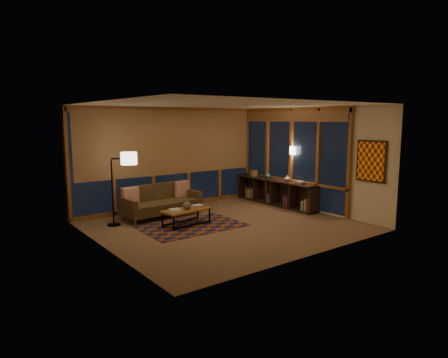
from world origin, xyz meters
TOP-DOWN VIEW (x-y plane):
  - floor at (0.00, 0.00)m, footprint 5.50×5.00m
  - ceiling at (0.00, 0.00)m, footprint 5.50×5.00m
  - walls at (0.00, 0.00)m, footprint 5.51×5.01m
  - window_wall_back at (0.00, 2.43)m, footprint 5.30×0.16m
  - window_wall_right at (2.68, 0.60)m, footprint 0.16×3.70m
  - wall_art at (2.71, -1.85)m, footprint 0.06×0.74m
  - wall_sconce at (2.62, 0.45)m, footprint 0.12×0.18m
  - sofa at (-0.74, 1.59)m, footprint 1.95×0.90m
  - pillow_left at (-1.50, 1.71)m, footprint 0.42×0.19m
  - pillow_right at (-0.02, 1.84)m, footprint 0.42×0.18m
  - area_rug at (-0.62, 0.43)m, footprint 2.27×1.54m
  - coffee_table at (-0.68, 0.56)m, footprint 1.17×0.64m
  - book_stack_a at (-1.02, 0.48)m, footprint 0.22×0.18m
  - book_stack_b at (-0.34, 0.63)m, footprint 0.27×0.22m
  - ceramic_pot at (-0.67, 0.54)m, footprint 0.23×0.23m
  - floor_lamp at (-1.99, 1.56)m, footprint 0.64×0.52m
  - bookshelf at (2.49, 0.96)m, footprint 0.40×2.85m
  - basket at (2.47, 1.86)m, footprint 0.27×0.27m
  - teal_bowl at (2.49, 1.28)m, footprint 0.16×0.16m
  - vase at (2.49, 0.51)m, footprint 0.20×0.20m
  - shelf_book_stack at (2.49, 0.04)m, footprint 0.22×0.29m

SIDE VIEW (x-z plane):
  - floor at x=0.00m, z-range -0.01..0.01m
  - area_rug at x=-0.62m, z-range 0.00..0.01m
  - coffee_table at x=-0.68m, z-range 0.00..0.37m
  - bookshelf at x=2.49m, z-range 0.00..0.71m
  - sofa at x=-0.74m, z-range 0.00..0.78m
  - book_stack_b at x=-0.34m, z-range 0.37..0.42m
  - book_stack_a at x=-1.02m, z-range 0.37..0.44m
  - ceramic_pot at x=-0.67m, z-range 0.37..0.56m
  - pillow_left at x=-1.50m, z-range 0.39..0.79m
  - pillow_right at x=-0.02m, z-range 0.39..0.80m
  - shelf_book_stack at x=2.49m, z-range 0.71..0.79m
  - teal_bowl at x=2.49m, z-range 0.71..0.86m
  - basket at x=2.47m, z-range 0.71..0.89m
  - vase at x=2.49m, z-range 0.71..0.90m
  - floor_lamp at x=-1.99m, z-range 0.00..1.66m
  - walls at x=0.00m, z-range 0.00..2.70m
  - window_wall_back at x=0.00m, z-range 0.05..2.65m
  - window_wall_right at x=2.68m, z-range 0.05..2.65m
  - wall_art at x=2.71m, z-range 0.98..1.92m
  - wall_sconce at x=2.62m, z-range 1.44..1.66m
  - ceiling at x=0.00m, z-range 2.70..2.71m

